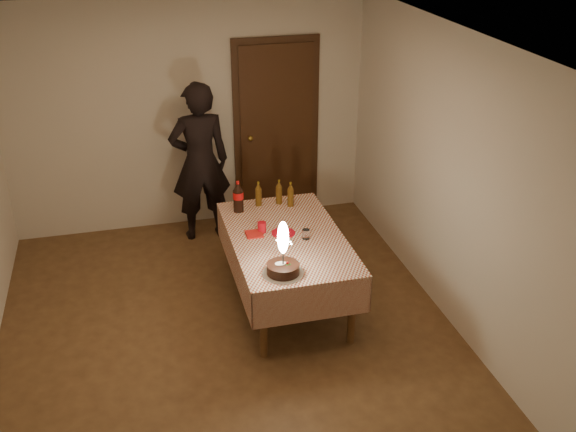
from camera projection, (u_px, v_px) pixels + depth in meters
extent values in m
cube|color=brown|center=(228.00, 328.00, 6.10)|extent=(4.00, 4.50, 0.01)
cube|color=beige|center=(188.00, 116.00, 7.47)|extent=(4.00, 0.04, 2.60)
cube|color=beige|center=(291.00, 371.00, 3.57)|extent=(4.00, 0.04, 2.60)
cube|color=beige|center=(444.00, 175.00, 5.97)|extent=(0.04, 4.50, 2.60)
cube|color=silver|center=(214.00, 38.00, 4.94)|extent=(4.00, 4.50, 0.04)
cube|color=#472814|center=(277.00, 133.00, 7.79)|extent=(0.85, 0.05, 2.05)
sphere|color=#B28C33|center=(250.00, 138.00, 7.69)|extent=(0.06, 0.06, 0.06)
cube|color=brown|center=(287.00, 239.00, 6.18)|extent=(0.90, 1.60, 0.04)
cylinder|color=brown|center=(263.00, 323.00, 5.61)|extent=(0.07, 0.07, 0.67)
cylinder|color=brown|center=(352.00, 310.00, 5.78)|extent=(0.07, 0.07, 0.67)
cylinder|color=brown|center=(232.00, 241.00, 6.89)|extent=(0.07, 0.07, 0.67)
cylinder|color=brown|center=(305.00, 232.00, 7.06)|extent=(0.07, 0.07, 0.67)
cube|color=beige|center=(287.00, 237.00, 6.17)|extent=(1.02, 1.72, 0.01)
cube|color=beige|center=(313.00, 303.00, 5.50)|extent=(1.02, 0.01, 0.34)
cube|color=beige|center=(266.00, 214.00, 6.99)|extent=(1.02, 0.01, 0.34)
cube|color=beige|center=(233.00, 260.00, 6.13)|extent=(0.01, 1.72, 0.34)
cube|color=beige|center=(338.00, 247.00, 6.36)|extent=(0.01, 1.72, 0.34)
cylinder|color=white|center=(283.00, 273.00, 5.57)|extent=(0.34, 0.34, 0.01)
cylinder|color=black|center=(283.00, 269.00, 5.55)|extent=(0.27, 0.27, 0.08)
cylinder|color=white|center=(280.00, 263.00, 5.54)|extent=(0.07, 0.07, 0.00)
sphere|color=red|center=(288.00, 263.00, 5.53)|extent=(0.02, 0.02, 0.02)
cube|color=#19721E|center=(290.00, 264.00, 5.53)|extent=(0.02, 0.01, 0.00)
cube|color=#19721E|center=(287.00, 265.00, 5.52)|extent=(0.01, 0.02, 0.00)
cylinder|color=#262628|center=(283.00, 258.00, 5.51)|extent=(0.01, 0.01, 0.12)
ellipsoid|color=#FFF2BF|center=(283.00, 237.00, 5.42)|extent=(0.09, 0.09, 0.29)
sphere|color=white|center=(283.00, 249.00, 5.47)|extent=(0.04, 0.04, 0.04)
cylinder|color=red|center=(283.00, 233.00, 6.21)|extent=(0.22, 0.22, 0.01)
cylinder|color=#B30C17|center=(262.00, 227.00, 6.21)|extent=(0.08, 0.08, 0.10)
cylinder|color=white|center=(306.00, 234.00, 6.10)|extent=(0.07, 0.07, 0.09)
cube|color=red|center=(254.00, 234.00, 6.18)|extent=(0.15, 0.15, 0.02)
cylinder|color=black|center=(238.00, 201.00, 6.59)|extent=(0.10, 0.10, 0.22)
cylinder|color=red|center=(238.00, 195.00, 6.56)|extent=(0.10, 0.10, 0.07)
cone|color=black|center=(238.00, 187.00, 6.52)|extent=(0.10, 0.10, 0.08)
cylinder|color=red|center=(238.00, 183.00, 6.50)|extent=(0.03, 0.03, 0.02)
cylinder|color=#51340E|center=(259.00, 197.00, 6.71)|extent=(0.06, 0.06, 0.18)
cone|color=#51340E|center=(258.00, 186.00, 6.66)|extent=(0.06, 0.06, 0.06)
cylinder|color=olive|center=(258.00, 183.00, 6.64)|extent=(0.02, 0.02, 0.02)
cylinder|color=#51340E|center=(291.00, 197.00, 6.70)|extent=(0.06, 0.06, 0.18)
cone|color=#51340E|center=(291.00, 186.00, 6.65)|extent=(0.06, 0.06, 0.06)
cylinder|color=olive|center=(291.00, 183.00, 6.64)|extent=(0.02, 0.02, 0.02)
cylinder|color=#51340E|center=(279.00, 195.00, 6.76)|extent=(0.06, 0.06, 0.18)
cone|color=#51340E|center=(279.00, 184.00, 6.70)|extent=(0.06, 0.06, 0.06)
cylinder|color=olive|center=(279.00, 181.00, 6.69)|extent=(0.02, 0.02, 0.02)
imported|color=black|center=(200.00, 162.00, 7.32)|extent=(0.68, 0.46, 1.79)
cube|color=black|center=(194.00, 102.00, 7.15)|extent=(0.13, 0.10, 0.10)
cylinder|color=black|center=(193.00, 100.00, 7.21)|extent=(0.08, 0.08, 0.08)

